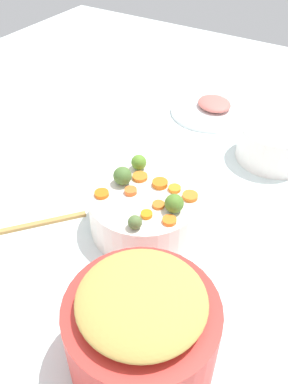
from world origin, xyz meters
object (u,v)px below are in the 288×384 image
object	(u,v)px
serving_bowl_carrots	(144,211)
metal_pot	(142,334)
wooden_spoon	(2,231)
ham_plate	(209,111)
casserole_dish	(275,142)

from	to	relation	value
serving_bowl_carrots	metal_pot	world-z (taller)	metal_pot
serving_bowl_carrots	wooden_spoon	xyz separation A→B (m)	(-0.26, -0.19, -0.04)
ham_plate	casserole_dish	bearing A→B (deg)	-27.51
wooden_spoon	casserole_dish	xyz separation A→B (m)	(0.42, 0.60, 0.04)
serving_bowl_carrots	casserole_dish	bearing A→B (deg)	69.26
metal_pot	casserole_dish	bearing A→B (deg)	90.43
metal_pot	casserole_dish	xyz separation A→B (m)	(-0.01, 0.68, -0.02)
casserole_dish	ham_plate	xyz separation A→B (m)	(-0.25, 0.13, -0.04)
metal_pot	casserole_dish	world-z (taller)	metal_pot
metal_pot	ham_plate	distance (m)	0.86
wooden_spoon	ham_plate	world-z (taller)	same
wooden_spoon	ham_plate	distance (m)	0.75
casserole_dish	ham_plate	world-z (taller)	casserole_dish
metal_pot	ham_plate	bearing A→B (deg)	107.55
serving_bowl_carrots	ham_plate	world-z (taller)	serving_bowl_carrots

